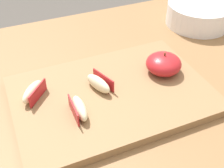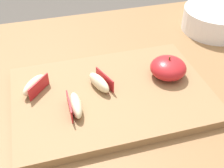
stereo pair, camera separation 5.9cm
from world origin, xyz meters
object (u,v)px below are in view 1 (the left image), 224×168
apple_half_skin_up (164,64)px  apple_wedge_right (79,108)px  ceramic_fruit_bowl (199,13)px  cutting_board (112,95)px  apple_wedge_near_knife (98,83)px  apple_wedge_back (33,92)px

apple_half_skin_up → apple_wedge_right: size_ratio=1.17×
ceramic_fruit_bowl → apple_half_skin_up: bearing=-141.0°
cutting_board → ceramic_fruit_bowl: (0.36, 0.21, 0.02)m
cutting_board → apple_wedge_near_knife: (-0.02, 0.02, 0.02)m
cutting_board → apple_half_skin_up: 0.14m
cutting_board → apple_wedge_right: bearing=-156.4°
apple_half_skin_up → cutting_board: bearing=-172.3°
apple_half_skin_up → ceramic_fruit_bowl: bearing=39.0°
apple_wedge_right → apple_wedge_near_knife: bearing=43.2°
apple_wedge_near_knife → apple_half_skin_up: bearing=-1.1°
apple_wedge_near_knife → ceramic_fruit_bowl: bearing=25.6°
cutting_board → apple_wedge_near_knife: apple_wedge_near_knife is taller
apple_wedge_near_knife → apple_wedge_right: size_ratio=1.05×
cutting_board → apple_wedge_back: size_ratio=6.26×
cutting_board → apple_wedge_back: apple_wedge_back is taller
apple_half_skin_up → apple_wedge_near_knife: 0.15m
cutting_board → ceramic_fruit_bowl: bearing=29.5°
apple_half_skin_up → apple_wedge_near_knife: bearing=178.9°
apple_half_skin_up → ceramic_fruit_bowl: apple_half_skin_up is taller
apple_wedge_back → ceramic_fruit_bowl: (0.52, 0.16, -0.00)m
apple_half_skin_up → ceramic_fruit_bowl: 0.30m
apple_wedge_right → apple_wedge_back: same height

